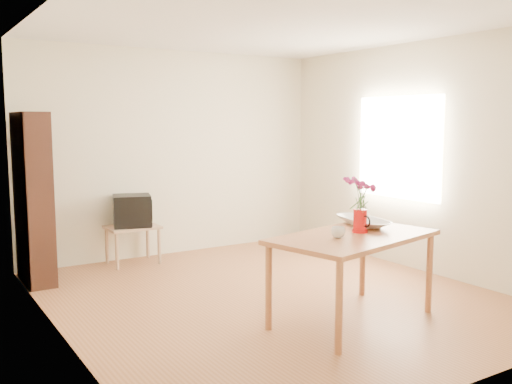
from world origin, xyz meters
TOP-DOWN VIEW (x-y plane):
  - room at (0.03, 0.00)m, footprint 4.50×4.50m
  - table at (0.21, -0.93)m, footprint 1.60×1.13m
  - tv_stand at (-0.70, 1.97)m, footprint 0.60×0.45m
  - bookshelf at (-1.85, 1.75)m, footprint 0.28×0.70m
  - pitcher at (0.32, -0.87)m, footprint 0.14×0.21m
  - flowers at (0.32, -0.88)m, footprint 0.23×0.23m
  - mug at (0.01, -0.96)m, footprint 0.14×0.14m
  - bowl at (0.57, -0.65)m, footprint 0.50×0.50m
  - teacup_a at (0.53, -0.65)m, footprint 0.11×0.11m
  - teacup_b at (0.61, -0.63)m, footprint 0.09×0.09m
  - television at (-0.70, 1.98)m, footprint 0.52×0.51m

SIDE VIEW (x-z plane):
  - tv_stand at x=-0.70m, z-range 0.16..0.62m
  - television at x=-0.70m, z-range 0.46..0.84m
  - table at x=0.21m, z-range 0.30..1.05m
  - mug at x=0.01m, z-range 0.75..0.84m
  - bookshelf at x=-1.85m, z-range -0.06..1.74m
  - pitcher at x=0.32m, z-range 0.74..0.95m
  - teacup_b at x=0.61m, z-range 0.88..0.94m
  - teacup_a at x=0.53m, z-range 0.88..0.95m
  - bowl at x=0.57m, z-range 0.75..1.16m
  - flowers at x=0.32m, z-range 0.94..1.27m
  - room at x=0.03m, z-range -0.95..3.55m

